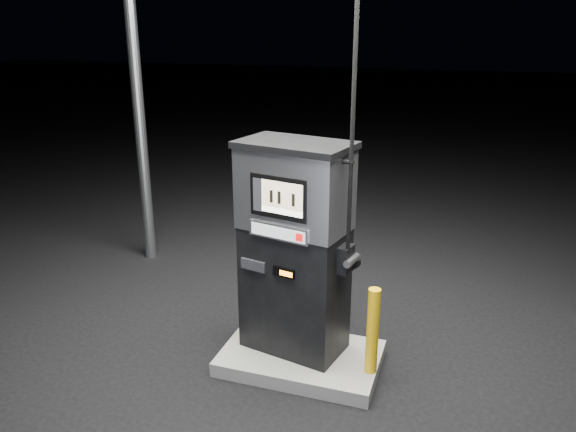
% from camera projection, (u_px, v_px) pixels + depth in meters
% --- Properties ---
extents(ground, '(80.00, 80.00, 0.00)m').
position_uv_depth(ground, '(301.00, 364.00, 5.83)').
color(ground, black).
rests_on(ground, ground).
extents(pump_island, '(1.60, 1.00, 0.15)m').
position_uv_depth(pump_island, '(301.00, 358.00, 5.80)').
color(pump_island, slate).
rests_on(pump_island, ground).
extents(fuel_dispenser, '(1.25, 0.85, 4.49)m').
position_uv_depth(fuel_dispenser, '(295.00, 247.00, 5.53)').
color(fuel_dispenser, black).
rests_on(fuel_dispenser, pump_island).
extents(bollard_left, '(0.14, 0.14, 0.91)m').
position_uv_depth(bollard_left, '(252.00, 303.00, 5.83)').
color(bollard_left, yellow).
rests_on(bollard_left, pump_island).
extents(bollard_right, '(0.15, 0.15, 0.88)m').
position_uv_depth(bollard_right, '(373.00, 331.00, 5.32)').
color(bollard_right, yellow).
rests_on(bollard_right, pump_island).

